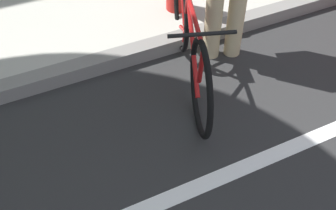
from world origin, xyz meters
The scene contains 1 object.
bicycle_at_curb centered at (1.63, 9.46, 0.39)m, with size 1.68×0.69×0.79m.
Camera 1 is at (-0.71, 10.80, 2.32)m, focal length 43.93 mm.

